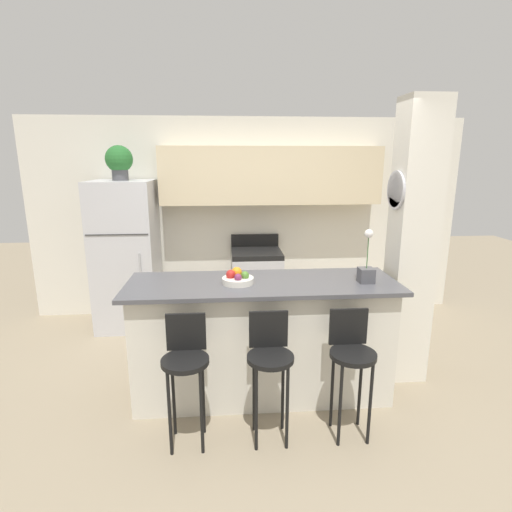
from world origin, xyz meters
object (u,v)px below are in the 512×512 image
(bar_stool_mid, at_px, (270,359))
(fruit_bowl, at_px, (237,278))
(bar_stool_left, at_px, (186,362))
(bar_stool_right, at_px, (351,356))
(trash_bin, at_px, (175,316))
(orchid_vase, at_px, (367,269))
(stove_range, at_px, (256,285))
(refrigerator, at_px, (127,255))
(potted_plant_on_fridge, at_px, (119,161))

(bar_stool_mid, relative_size, fruit_bowl, 3.67)
(bar_stool_left, bearing_deg, bar_stool_right, 0.00)
(bar_stool_mid, distance_m, trash_bin, 2.21)
(bar_stool_right, bearing_deg, fruit_bowl, 145.47)
(bar_stool_mid, relative_size, orchid_vase, 2.14)
(stove_range, height_order, trash_bin, stove_range)
(refrigerator, relative_size, bar_stool_left, 1.87)
(potted_plant_on_fridge, relative_size, fruit_bowl, 1.52)
(bar_stool_left, relative_size, bar_stool_mid, 1.00)
(orchid_vase, bearing_deg, bar_stool_mid, -149.65)
(trash_bin, bearing_deg, bar_stool_left, -80.63)
(stove_range, relative_size, trash_bin, 2.82)
(fruit_bowl, bearing_deg, bar_stool_mid, -69.35)
(refrigerator, relative_size, orchid_vase, 4.01)
(bar_stool_mid, height_order, trash_bin, bar_stool_mid)
(bar_stool_mid, bearing_deg, potted_plant_on_fridge, 124.23)
(potted_plant_on_fridge, bearing_deg, refrigerator, -63.00)
(stove_range, relative_size, orchid_vase, 2.39)
(refrigerator, distance_m, orchid_vase, 2.93)
(refrigerator, relative_size, bar_stool_right, 1.87)
(bar_stool_left, xyz_separation_m, trash_bin, (-0.32, 1.96, -0.44))
(orchid_vase, height_order, trash_bin, orchid_vase)
(trash_bin, bearing_deg, orchid_vase, -39.24)
(bar_stool_left, distance_m, potted_plant_on_fridge, 2.76)
(potted_plant_on_fridge, bearing_deg, stove_range, 2.31)
(bar_stool_mid, bearing_deg, fruit_bowl, 110.65)
(bar_stool_left, height_order, fruit_bowl, fruit_bowl)
(bar_stool_left, distance_m, bar_stool_mid, 0.60)
(stove_range, height_order, fruit_bowl, fruit_bowl)
(bar_stool_left, xyz_separation_m, orchid_vase, (1.46, 0.50, 0.52))
(bar_stool_left, relative_size, orchid_vase, 2.14)
(orchid_vase, xyz_separation_m, trash_bin, (-1.78, 1.45, -0.96))
(refrigerator, bearing_deg, bar_stool_mid, -55.77)
(potted_plant_on_fridge, height_order, orchid_vase, potted_plant_on_fridge)
(orchid_vase, distance_m, trash_bin, 2.49)
(refrigerator, xyz_separation_m, stove_range, (1.59, 0.06, -0.43))
(refrigerator, height_order, trash_bin, refrigerator)
(bar_stool_left, height_order, trash_bin, bar_stool_left)
(bar_stool_left, bearing_deg, bar_stool_mid, 0.00)
(bar_stool_mid, xyz_separation_m, bar_stool_right, (0.60, 0.00, 0.00))
(fruit_bowl, relative_size, trash_bin, 0.69)
(orchid_vase, bearing_deg, trash_bin, 140.76)
(potted_plant_on_fridge, xyz_separation_m, trash_bin, (0.58, -0.25, -1.82))
(potted_plant_on_fridge, height_order, trash_bin, potted_plant_on_fridge)
(refrigerator, distance_m, bar_stool_right, 3.06)
(bar_stool_right, relative_size, orchid_vase, 2.14)
(bar_stool_mid, height_order, orchid_vase, orchid_vase)
(trash_bin, bearing_deg, stove_range, 17.53)
(stove_range, xyz_separation_m, orchid_vase, (0.77, -1.77, 0.69))
(bar_stool_mid, xyz_separation_m, potted_plant_on_fridge, (-1.50, 2.21, 1.38))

